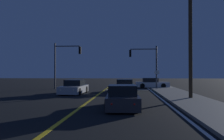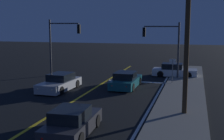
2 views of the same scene
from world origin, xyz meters
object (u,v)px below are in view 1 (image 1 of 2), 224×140
Objects in this scene: car_following_oncoming_silver at (74,88)px; car_lead_oncoming_teal at (125,86)px; traffic_signal_near_right at (146,60)px; utility_pole_right at (190,28)px; street_sign_corner at (157,77)px; car_parked_curb_white at (152,84)px; traffic_signal_far_left at (64,59)px; car_distant_tail_charcoal at (122,98)px.

car_lead_oncoming_teal is at bearing -151.10° from car_following_oncoming_silver.
traffic_signal_near_right is 12.14m from utility_pole_right.
street_sign_corner is at bearing -149.06° from car_following_oncoming_silver.
car_lead_oncoming_teal is 6.47m from traffic_signal_near_right.
traffic_signal_near_right is (2.68, 5.03, 3.06)m from car_lead_oncoming_teal.
utility_pole_right reaches higher than car_following_oncoming_silver.
car_following_oncoming_silver is 12.39m from car_parked_curb_white.
car_lead_oncoming_teal is 9.72m from utility_pole_right.
traffic_signal_far_left is at bearing -75.17° from car_parked_curb_white.
car_distant_tail_charcoal is (0.02, -11.37, -0.00)m from car_lead_oncoming_teal.
car_distant_tail_charcoal is 0.78× the size of traffic_signal_near_right.
car_lead_oncoming_teal and car_distant_tail_charcoal have the same top height.
car_parked_curb_white is at bearing 15.02° from traffic_signal_far_left.
car_following_oncoming_silver and car_parked_curb_white have the same top height.
utility_pole_right is (12.70, -10.37, 1.61)m from traffic_signal_far_left.
car_lead_oncoming_teal is (4.90, 2.46, -0.00)m from car_following_oncoming_silver.
traffic_signal_far_left is 0.55× the size of utility_pole_right.
car_distant_tail_charcoal and car_parked_curb_white have the same top height.
car_distant_tail_charcoal is at bearing -105.01° from street_sign_corner.
traffic_signal_far_left is at bearing -63.60° from car_following_oncoming_silver.
utility_pole_right is at bearing -39.23° from traffic_signal_far_left.
car_distant_tail_charcoal is 16.89m from traffic_signal_near_right.
car_following_oncoming_silver and car_lead_oncoming_teal have the same top height.
car_following_oncoming_silver is at bearing -151.28° from street_sign_corner.
traffic_signal_near_right is at bearing 109.43° from street_sign_corner.
car_parked_curb_white is 1.92× the size of street_sign_corner.
utility_pole_right is (5.07, -6.74, 4.84)m from car_lead_oncoming_teal.
utility_pole_right is at bearing 159.00° from car_following_oncoming_silver.
utility_pole_right reaches higher than car_lead_oncoming_teal.
car_following_oncoming_silver and car_distant_tail_charcoal have the same top height.
car_lead_oncoming_teal is at bearing -148.68° from street_sign_corner.
car_parked_curb_white is 11.99m from traffic_signal_far_left.
car_following_oncoming_silver is 11.88m from utility_pole_right.
car_following_oncoming_silver is 11.09m from traffic_signal_near_right.
traffic_signal_far_left reaches higher than car_distant_tail_charcoal.
car_parked_curb_white is at bearing 76.69° from car_distant_tail_charcoal.
street_sign_corner reaches higher than car_distant_tail_charcoal.
car_following_oncoming_silver is at bearing 44.68° from traffic_signal_near_right.
car_lead_oncoming_teal is 4.41m from street_sign_corner.
car_following_oncoming_silver is at bearing -42.99° from car_parked_curb_white.
traffic_signal_near_right is 10.41m from traffic_signal_far_left.
utility_pole_right is at bearing -81.13° from street_sign_corner.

